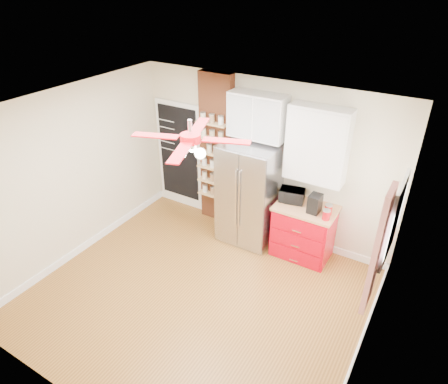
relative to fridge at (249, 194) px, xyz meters
The scene contains 21 objects.
floor 1.85m from the fridge, 88.24° to the right, with size 4.50×4.50×0.00m, color #916024.
ceiling 2.45m from the fridge, 88.24° to the right, with size 4.50×4.50×0.00m, color white.
wall_back 0.60m from the fridge, 82.30° to the left, with size 4.50×0.02×2.70m, color beige.
wall_front 3.66m from the fridge, 89.21° to the right, with size 4.50×0.02×2.70m, color beige.
wall_left 2.78m from the fridge, 143.46° to the right, with size 0.02×4.00×2.70m, color beige.
wall_right 2.86m from the fridge, 35.33° to the right, with size 0.02×4.00×2.70m, color beige.
chalkboard 1.70m from the fridge, 168.59° to the left, with size 0.95×0.05×1.95m.
brick_pillar 0.97m from the fridge, 160.07° to the left, with size 0.60×0.16×2.70m, color brown.
fridge is the anchor object (origin of this frame).
upper_glass_cabinet 1.29m from the fridge, 90.00° to the left, with size 0.90×0.35×0.70m, color white.
red_cabinet 1.06m from the fridge, ahead, with size 0.94×0.64×0.90m.
upper_shelf_unit 1.41m from the fridge, 12.78° to the left, with size 0.90×0.30×1.15m, color white.
window 2.49m from the fridge, 17.75° to the right, with size 0.04×0.75×1.05m, color white.
curtain 2.63m from the fridge, 29.86° to the right, with size 0.06×0.40×1.55m, color #AA1816.
ceiling_fan 2.25m from the fridge, 88.24° to the right, with size 1.40×1.40×0.44m.
toaster_oven 0.72m from the fridge, ahead, with size 0.38×0.26×0.21m, color black.
coffee_maker 1.13m from the fridge, ahead, with size 0.17×0.22×0.29m, color black.
canister_left 1.34m from the fridge, ahead, with size 0.11×0.11×0.15m, color #A80912.
canister_right 1.32m from the fridge, ahead, with size 0.11×0.11×0.16m, color #A80C09.
pantry_jar_oats 1.03m from the fridge, behind, with size 0.09×0.09×0.15m, color beige.
pantry_jar_beans 0.93m from the fridge, behind, with size 0.08×0.08×0.13m, color brown.
Camera 1 is at (2.52, -3.45, 4.15)m, focal length 32.00 mm.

